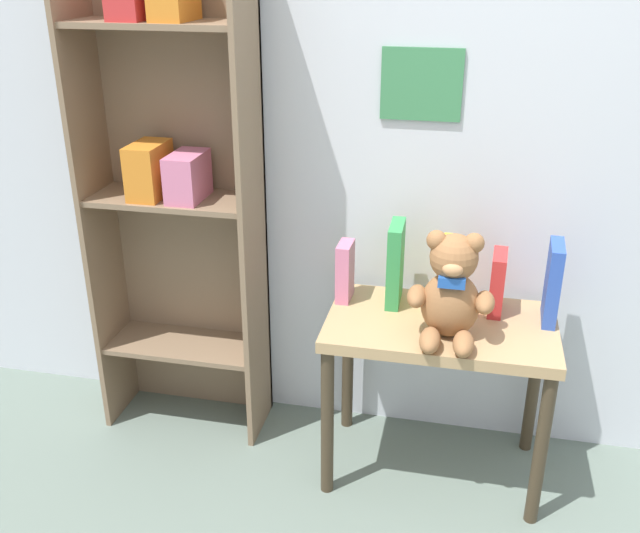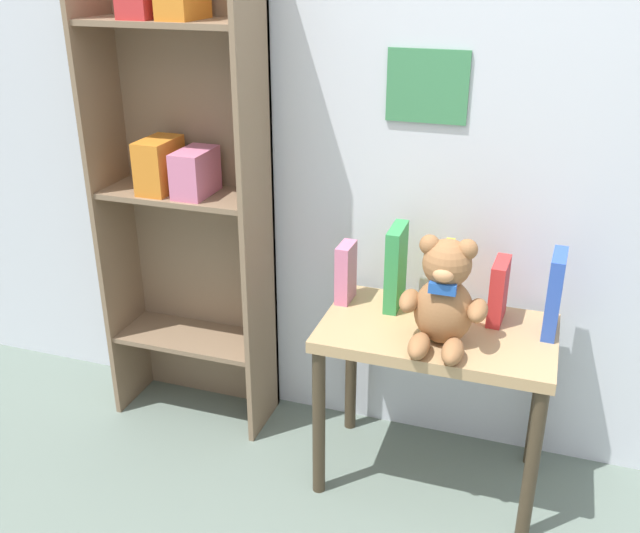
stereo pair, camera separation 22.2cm
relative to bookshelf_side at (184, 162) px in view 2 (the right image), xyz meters
The scene contains 9 objects.
wall_back 0.83m from the bookshelf_side, 10.53° to the left, with size 4.80×0.07×2.50m.
bookshelf_side is the anchor object (origin of this frame).
display_table 1.02m from the bookshelf_side, ahead, with size 0.69×0.41×0.55m.
teddy_bear 0.97m from the bookshelf_side, 14.14° to the right, with size 0.25×0.22×0.32m.
book_standing_pink 0.65m from the bookshelf_side, ahead, with size 0.04×0.10×0.19m, color #D17093.
book_standing_green 0.78m from the bookshelf_side, ahead, with size 0.04×0.15×0.26m, color #33934C.
book_standing_yellow 0.93m from the bookshelf_side, ahead, with size 0.03×0.14×0.23m, color gold.
book_standing_red 1.09m from the bookshelf_side, ahead, with size 0.04×0.13×0.19m, color red.
book_standing_blue 1.23m from the bookshelf_side, ahead, with size 0.04×0.14×0.25m, color #2D51B7.
Camera 2 is at (0.40, -0.74, 1.57)m, focal length 40.00 mm.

